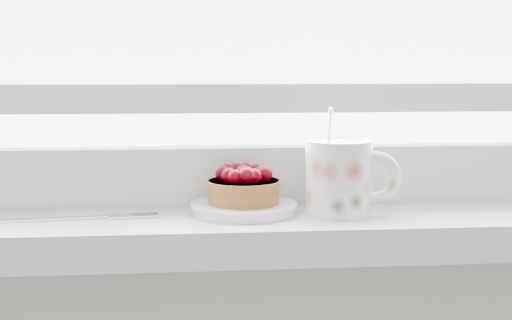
{
  "coord_description": "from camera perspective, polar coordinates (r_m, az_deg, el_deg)",
  "views": [
    {
      "loc": [
        -0.09,
        1.09,
        1.11
      ],
      "look_at": [
        -0.02,
        1.88,
        1.0
      ],
      "focal_mm": 50.0,
      "sensor_mm": 36.0,
      "label": 1
    }
  ],
  "objects": [
    {
      "name": "raspberry_tart",
      "position": [
        0.82,
        -1.0,
        -2.06
      ],
      "size": [
        0.09,
        0.09,
        0.05
      ],
      "color": "brown",
      "rests_on": "saucer"
    },
    {
      "name": "saucer",
      "position": [
        0.83,
        -0.98,
        -3.87
      ],
      "size": [
        0.12,
        0.12,
        0.01
      ],
      "primitive_type": "cylinder",
      "color": "white",
      "rests_on": "windowsill"
    },
    {
      "name": "floral_mug",
      "position": [
        0.82,
        6.83,
        -1.29
      ],
      "size": [
        0.11,
        0.09,
        0.12
      ],
      "color": "silver",
      "rests_on": "windowsill"
    },
    {
      "name": "fork",
      "position": [
        0.82,
        -14.04,
        -4.5
      ],
      "size": [
        0.18,
        0.04,
        0.0
      ],
      "color": "silver",
      "rests_on": "windowsill"
    }
  ]
}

